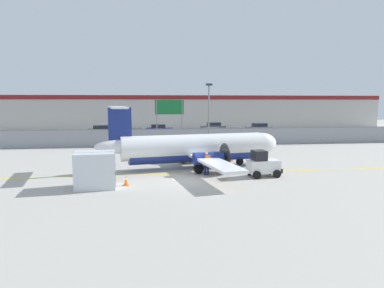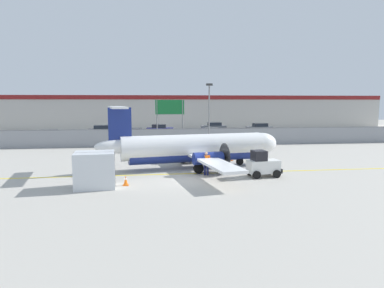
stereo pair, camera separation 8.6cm
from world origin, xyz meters
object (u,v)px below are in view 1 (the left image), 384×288
at_px(baggage_tug, 263,165).
at_px(parked_car_4, 211,133).
at_px(traffic_cone_far_right, 134,159).
at_px(apron_light_pole, 209,110).
at_px(parked_car_3, 159,129).
at_px(highway_sign, 169,111).
at_px(parked_car_0, 49,136).
at_px(parked_car_1, 102,130).
at_px(parked_car_5, 213,127).
at_px(cargo_container, 95,170).
at_px(parked_car_6, 259,128).
at_px(traffic_cone_far_left, 265,164).
at_px(commuter_airplane, 197,148).
at_px(traffic_cone_near_left, 126,181).
at_px(parked_car_2, 134,134).
at_px(ground_crew_worker, 206,162).
at_px(traffic_cone_near_right, 231,157).

height_order(baggage_tug, parked_car_4, baggage_tug).
bearing_deg(traffic_cone_far_right, apron_light_pole, 44.82).
distance_m(parked_car_3, highway_sign, 12.14).
relative_size(parked_car_0, parked_car_1, 1.01).
bearing_deg(parked_car_5, parked_car_1, 11.75).
height_order(cargo_container, parked_car_6, cargo_container).
height_order(traffic_cone_far_left, highway_sign, highway_sign).
xyz_separation_m(commuter_airplane, parked_car_6, (14.65, 28.40, -0.71)).
bearing_deg(parked_car_4, traffic_cone_near_left, -119.99).
height_order(traffic_cone_near_left, parked_car_6, parked_car_6).
height_order(traffic_cone_far_left, parked_car_5, parked_car_5).
distance_m(baggage_tug, cargo_container, 11.39).
bearing_deg(parked_car_2, highway_sign, -41.14).
xyz_separation_m(traffic_cone_near_left, parked_car_0, (-11.22, 24.28, 0.58)).
height_order(traffic_cone_near_left, parked_car_0, parked_car_0).
distance_m(traffic_cone_far_right, parked_car_4, 19.57).
height_order(commuter_airplane, ground_crew_worker, commuter_airplane).
relative_size(parked_car_2, apron_light_pole, 0.58).
relative_size(cargo_container, traffic_cone_far_left, 4.00).
relative_size(parked_car_1, parked_car_2, 1.03).
distance_m(traffic_cone_near_right, parked_car_0, 25.73).
height_order(traffic_cone_near_right, apron_light_pole, apron_light_pole).
bearing_deg(traffic_cone_far_left, parked_car_6, 72.48).
bearing_deg(parked_car_3, cargo_container, -93.18).
height_order(traffic_cone_near_left, traffic_cone_far_right, same).
bearing_deg(baggage_tug, traffic_cone_near_left, -177.21).
xyz_separation_m(commuter_airplane, cargo_container, (-7.14, -5.53, -0.50)).
bearing_deg(highway_sign, baggage_tug, -75.28).
bearing_deg(traffic_cone_near_left, commuter_airplane, 44.86).
bearing_deg(parked_car_5, ground_crew_worker, 75.18).
xyz_separation_m(cargo_container, traffic_cone_near_left, (1.84, 0.26, -0.79)).
bearing_deg(cargo_container, parked_car_3, 76.31).
bearing_deg(traffic_cone_far_left, traffic_cone_far_right, 160.16).
relative_size(cargo_container, parked_car_1, 0.59).
distance_m(commuter_airplane, parked_car_6, 31.96).
xyz_separation_m(baggage_tug, parked_car_4, (0.77, 23.53, 0.04)).
bearing_deg(apron_light_pole, parked_car_2, 133.18).
bearing_deg(ground_crew_worker, traffic_cone_far_right, 56.25).
bearing_deg(parked_car_6, parked_car_0, 10.77).
xyz_separation_m(parked_car_3, parked_car_5, (9.52, 3.91, 0.00)).
distance_m(ground_crew_worker, parked_car_6, 34.46).
bearing_deg(parked_car_1, traffic_cone_far_right, -81.99).
relative_size(traffic_cone_near_left, parked_car_0, 0.15).
bearing_deg(parked_car_4, traffic_cone_far_right, -128.58).
height_order(traffic_cone_far_right, apron_light_pole, apron_light_pole).
distance_m(commuter_airplane, parked_car_2, 20.80).
xyz_separation_m(parked_car_1, apron_light_pole, (13.79, -16.01, 3.41)).
height_order(commuter_airplane, traffic_cone_far_right, commuter_airplane).
relative_size(cargo_container, apron_light_pole, 0.35).
height_order(parked_car_0, parked_car_6, same).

